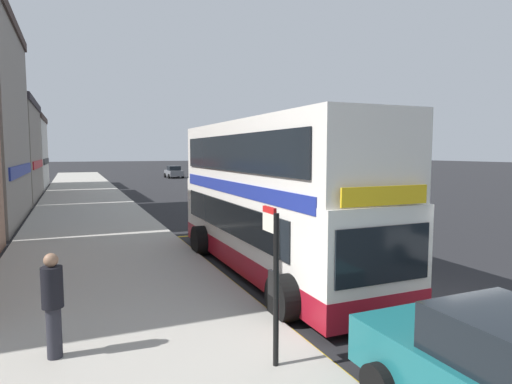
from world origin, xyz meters
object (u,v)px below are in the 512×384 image
object	(u,v)px
double_decker_bus	(271,202)
parked_car_grey_far	(174,172)
parked_car_teal_kerbside	(263,190)
pedestrian_waiting_near_sign	(53,301)
bus_stop_sign	(274,272)

from	to	relation	value
double_decker_bus	parked_car_grey_far	bearing A→B (deg)	81.13
parked_car_teal_kerbside	pedestrian_waiting_near_sign	distance (m)	23.86
bus_stop_sign	parked_car_teal_kerbside	world-z (taller)	bus_stop_sign
bus_stop_sign	parked_car_grey_far	bearing A→B (deg)	79.41
parked_car_teal_kerbside	double_decker_bus	bearing A→B (deg)	-112.56
parked_car_teal_kerbside	parked_car_grey_far	bearing A→B (deg)	90.30
parked_car_grey_far	pedestrian_waiting_near_sign	bearing A→B (deg)	-106.84
double_decker_bus	bus_stop_sign	bearing A→B (deg)	-114.51
double_decker_bus	pedestrian_waiting_near_sign	size ratio (longest dim) A/B	5.73
parked_car_teal_kerbside	pedestrian_waiting_near_sign	size ratio (longest dim) A/B	2.39
bus_stop_sign	parked_car_teal_kerbside	bearing A→B (deg)	66.38
parked_car_teal_kerbside	parked_car_grey_far	xyz separation A→B (m)	(0.24, 30.41, 0.00)
bus_stop_sign	pedestrian_waiting_near_sign	bearing A→B (deg)	153.94
bus_stop_sign	parked_car_grey_far	world-z (taller)	bus_stop_sign
bus_stop_sign	double_decker_bus	bearing A→B (deg)	65.49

